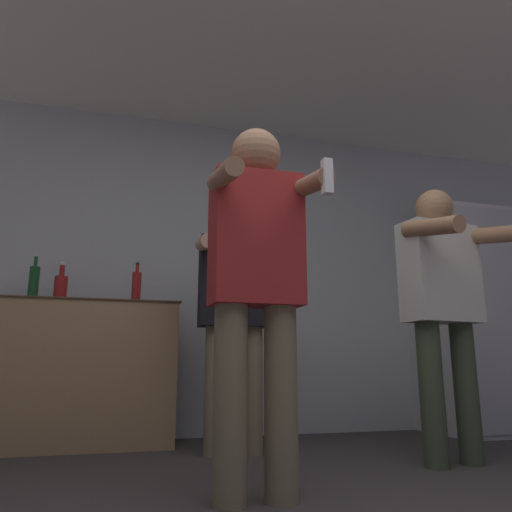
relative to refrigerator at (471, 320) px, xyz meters
The scene contains 10 objects.
wall_back 2.27m from the refrigerator, 169.93° to the left, with size 7.00×0.06×2.55m.
ceiling_slab 2.95m from the refrigerator, 154.96° to the right, with size 7.00×3.30×0.05m.
refrigerator is the anchor object (origin of this frame).
counter 3.17m from the refrigerator, behind, with size 1.39×0.57×0.96m.
bottle_tall_gin 3.43m from the refrigerator, behind, with size 0.07×0.07×0.32m.
bottle_short_whiskey 2.75m from the refrigerator, behind, with size 0.07×0.07×0.30m.
bottle_clear_vodka 3.25m from the refrigerator, behind, with size 0.09×0.09×0.28m.
person_woman_foreground 2.78m from the refrigerator, 145.81° to the right, with size 0.45×0.47×1.57m.
person_man_side 1.55m from the refrigerator, 133.64° to the right, with size 0.57×0.56×1.56m.
person_spectator_back 2.19m from the refrigerator, 167.51° to the right, with size 0.55×0.54×1.55m.
Camera 1 is at (-0.66, -1.14, 0.52)m, focal length 35.00 mm.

